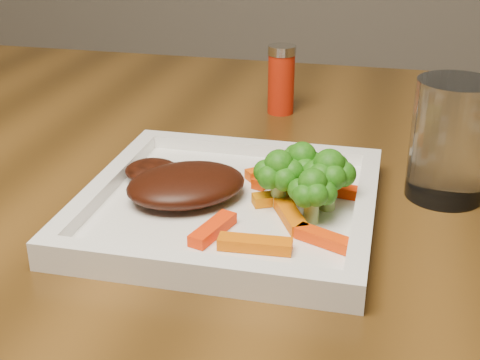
% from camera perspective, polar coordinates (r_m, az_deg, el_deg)
% --- Properties ---
extents(plate, '(0.27, 0.27, 0.01)m').
position_cam_1_polar(plate, '(0.64, -0.88, -2.45)').
color(plate, white).
rests_on(plate, dining_table).
extents(steak, '(0.15, 0.14, 0.03)m').
position_cam_1_polar(steak, '(0.64, -4.61, -0.40)').
color(steak, '#391208').
rests_on(steak, plate).
extents(broccoli_0, '(0.07, 0.07, 0.07)m').
position_cam_1_polar(broccoli_0, '(0.64, 5.30, 1.51)').
color(broccoli_0, '#337B14').
rests_on(broccoli_0, plate).
extents(broccoli_1, '(0.06, 0.06, 0.06)m').
position_cam_1_polar(broccoli_1, '(0.61, 7.57, 0.28)').
color(broccoli_1, '#187613').
rests_on(broccoli_1, plate).
extents(broccoli_2, '(0.05, 0.05, 0.06)m').
position_cam_1_polar(broccoli_2, '(0.59, 6.17, -1.08)').
color(broccoli_2, '#177313').
rests_on(broccoli_2, plate).
extents(broccoli_3, '(0.07, 0.07, 0.06)m').
position_cam_1_polar(broccoli_3, '(0.62, 3.32, 0.43)').
color(broccoli_3, '#227814').
rests_on(broccoli_3, plate).
extents(carrot_0, '(0.06, 0.02, 0.01)m').
position_cam_1_polar(carrot_0, '(0.55, 1.29, -5.48)').
color(carrot_0, '#E26203').
rests_on(carrot_0, plate).
extents(carrot_1, '(0.05, 0.03, 0.01)m').
position_cam_1_polar(carrot_1, '(0.57, 7.29, -5.01)').
color(carrot_1, '#F83C04').
rests_on(carrot_1, plate).
extents(carrot_2, '(0.03, 0.06, 0.01)m').
position_cam_1_polar(carrot_2, '(0.58, -2.33, -4.21)').
color(carrot_2, '#FA3104').
rests_on(carrot_2, plate).
extents(carrot_3, '(0.05, 0.02, 0.01)m').
position_cam_1_polar(carrot_3, '(0.65, 8.27, -0.85)').
color(carrot_3, '#FF3304').
rests_on(carrot_3, plate).
extents(carrot_4, '(0.03, 0.05, 0.01)m').
position_cam_1_polar(carrot_4, '(0.68, 2.54, 0.29)').
color(carrot_4, red).
rests_on(carrot_4, plate).
extents(carrot_5, '(0.04, 0.06, 0.01)m').
position_cam_1_polar(carrot_5, '(0.60, 4.33, -3.09)').
color(carrot_5, '#E46303').
rests_on(carrot_5, plate).
extents(carrot_6, '(0.06, 0.04, 0.01)m').
position_cam_1_polar(carrot_6, '(0.63, 3.63, -1.50)').
color(carrot_6, orange).
rests_on(carrot_6, plate).
extents(spice_shaker, '(0.04, 0.04, 0.09)m').
position_cam_1_polar(spice_shaker, '(0.90, 3.53, 8.54)').
color(spice_shaker, red).
rests_on(spice_shaker, dining_table).
extents(drinking_glass, '(0.09, 0.09, 0.12)m').
position_cam_1_polar(drinking_glass, '(0.68, 17.52, 3.24)').
color(drinking_glass, silver).
rests_on(drinking_glass, dining_table).
extents(carrot_7, '(0.05, 0.04, 0.01)m').
position_cam_1_polar(carrot_7, '(0.69, 2.48, 0.75)').
color(carrot_7, '#FF5204').
rests_on(carrot_7, plate).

